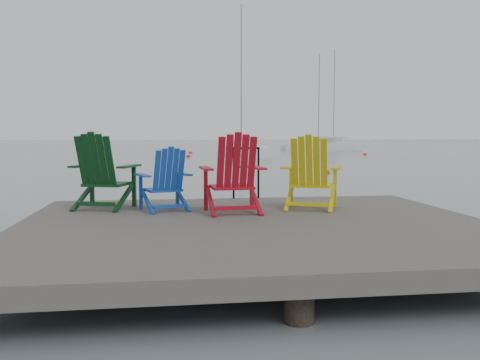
{
  "coord_description": "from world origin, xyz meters",
  "views": [
    {
      "loc": [
        -1.09,
        -6.31,
        1.6
      ],
      "look_at": [
        0.1,
        2.14,
        0.85
      ],
      "focal_mm": 38.0,
      "sensor_mm": 36.0,
      "label": 1
    }
  ],
  "objects": [
    {
      "name": "chair_green",
      "position": [
        -2.07,
        1.45,
        1.06
      ],
      "size": [
        1.05,
        1.0,
        1.11
      ],
      "rotation": [
        0.0,
        0.0,
        -0.31
      ],
      "color": "black",
      "rests_on": "dock"
    },
    {
      "name": "buoy_d",
      "position": [
        0.87,
        40.0,
        0.0
      ],
      "size": [
        0.39,
        0.39,
        0.39
      ],
      "primitive_type": "sphere",
      "color": "red",
      "rests_on": "ground"
    },
    {
      "name": "ground",
      "position": [
        0.0,
        0.0,
        0.0
      ],
      "size": [
        400.0,
        400.0,
        0.0
      ],
      "primitive_type": "plane",
      "color": "slate",
      "rests_on": "ground"
    },
    {
      "name": "chair_red",
      "position": [
        -0.19,
        0.77,
        1.06
      ],
      "size": [
        0.92,
        0.86,
        1.11
      ],
      "rotation": [
        0.0,
        0.0,
        0.06
      ],
      "color": "maroon",
      "rests_on": "dock"
    },
    {
      "name": "chair_yellow",
      "position": [
        1.0,
        0.99,
        1.04
      ],
      "size": [
        1.04,
        1.0,
        1.08
      ],
      "rotation": [
        0.0,
        0.0,
        -0.38
      ],
      "color": "#C7B70B",
      "rests_on": "dock"
    },
    {
      "name": "sailboat_mid",
      "position": [
        19.6,
        55.68,
        0.35
      ],
      "size": [
        4.24,
        9.56,
        12.68
      ],
      "rotation": [
        0.0,
        0.0,
        -0.2
      ],
      "color": "silver",
      "rests_on": "ground"
    },
    {
      "name": "sailboat_far",
      "position": [
        15.73,
        48.04,
        0.36
      ],
      "size": [
        7.88,
        4.79,
        10.73
      ],
      "rotation": [
        0.0,
        0.0,
        1.18
      ],
      "color": "silver",
      "rests_on": "ground"
    },
    {
      "name": "dock",
      "position": [
        0.0,
        0.0,
        0.35
      ],
      "size": [
        6.0,
        5.0,
        1.4
      ],
      "color": "#2A2725",
      "rests_on": "ground"
    },
    {
      "name": "handrail",
      "position": [
        0.25,
        2.45,
        1.04
      ],
      "size": [
        0.48,
        0.04,
        0.9
      ],
      "color": "black",
      "rests_on": "dock"
    },
    {
      "name": "sailboat_near",
      "position": [
        4.87,
        34.53,
        0.35
      ],
      "size": [
        3.15,
        9.22,
        12.41
      ],
      "rotation": [
        0.0,
        0.0,
        0.09
      ],
      "color": "silver",
      "rests_on": "ground"
    },
    {
      "name": "buoy_c",
      "position": [
        15.09,
        34.03,
        0.0
      ],
      "size": [
        0.36,
        0.36,
        0.36
      ],
      "primitive_type": "sphere",
      "color": "red",
      "rests_on": "ground"
    },
    {
      "name": "chair_blue",
      "position": [
        -1.14,
        1.15,
        0.96
      ],
      "size": [
        0.86,
        0.82,
        0.91
      ],
      "rotation": [
        0.0,
        0.0,
        0.32
      ],
      "color": "#0F3FA5",
      "rests_on": "dock"
    },
    {
      "name": "buoy_b",
      "position": [
        0.36,
        31.77,
        0.0
      ],
      "size": [
        0.35,
        0.35,
        0.35
      ],
      "primitive_type": "sphere",
      "color": "red",
      "rests_on": "ground"
    },
    {
      "name": "buoy_a",
      "position": [
        5.56,
        14.55,
        0.0
      ],
      "size": [
        0.34,
        0.34,
        0.34
      ],
      "primitive_type": "sphere",
      "color": "#B9240A",
      "rests_on": "ground"
    }
  ]
}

